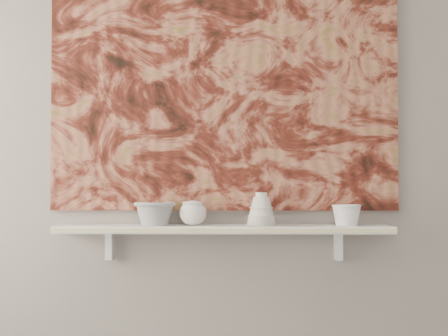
{
  "coord_description": "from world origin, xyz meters",
  "views": [
    {
      "loc": [
        0.05,
        -1.11,
        1.1
      ],
      "look_at": [
        0.0,
        1.49,
        1.17
      ],
      "focal_mm": 50.0,
      "sensor_mm": 36.0,
      "label": 1
    }
  ],
  "objects_px": {
    "shelf": "(223,229)",
    "bowl_grey": "(155,213)",
    "cup_cream": "(193,213)",
    "painting": "(224,84)",
    "bell_vessel": "(261,209)",
    "bowl_white": "(347,215)"
  },
  "relations": [
    {
      "from": "cup_cream",
      "to": "bowl_white",
      "type": "distance_m",
      "value": 0.64
    },
    {
      "from": "painting",
      "to": "bowl_white",
      "type": "distance_m",
      "value": 0.77
    },
    {
      "from": "bell_vessel",
      "to": "painting",
      "type": "bearing_deg",
      "value": 153.18
    },
    {
      "from": "bowl_grey",
      "to": "bowl_white",
      "type": "xyz_separation_m",
      "value": [
        0.8,
        0.0,
        -0.01
      ]
    },
    {
      "from": "cup_cream",
      "to": "bowl_white",
      "type": "bearing_deg",
      "value": 0.0
    },
    {
      "from": "painting",
      "to": "cup_cream",
      "type": "height_order",
      "value": "painting"
    },
    {
      "from": "shelf",
      "to": "bowl_grey",
      "type": "height_order",
      "value": "bowl_grey"
    },
    {
      "from": "shelf",
      "to": "bowl_grey",
      "type": "relative_size",
      "value": 7.92
    },
    {
      "from": "painting",
      "to": "bell_vessel",
      "type": "relative_size",
      "value": 10.74
    },
    {
      "from": "painting",
      "to": "cup_cream",
      "type": "distance_m",
      "value": 0.58
    },
    {
      "from": "bowl_grey",
      "to": "bowl_white",
      "type": "height_order",
      "value": "bowl_grey"
    },
    {
      "from": "shelf",
      "to": "bowl_white",
      "type": "xyz_separation_m",
      "value": [
        0.51,
        0.0,
        0.06
      ]
    },
    {
      "from": "painting",
      "to": "bowl_white",
      "type": "xyz_separation_m",
      "value": [
        0.51,
        -0.08,
        -0.57
      ]
    },
    {
      "from": "painting",
      "to": "cup_cream",
      "type": "xyz_separation_m",
      "value": [
        -0.13,
        -0.08,
        -0.56
      ]
    },
    {
      "from": "bell_vessel",
      "to": "bowl_white",
      "type": "distance_m",
      "value": 0.36
    },
    {
      "from": "bell_vessel",
      "to": "bowl_white",
      "type": "bearing_deg",
      "value": 0.0
    },
    {
      "from": "cup_cream",
      "to": "bowl_white",
      "type": "height_order",
      "value": "cup_cream"
    },
    {
      "from": "bell_vessel",
      "to": "shelf",
      "type": "bearing_deg",
      "value": 180.0
    },
    {
      "from": "shelf",
      "to": "cup_cream",
      "type": "height_order",
      "value": "cup_cream"
    },
    {
      "from": "shelf",
      "to": "bell_vessel",
      "type": "distance_m",
      "value": 0.18
    },
    {
      "from": "painting",
      "to": "bowl_grey",
      "type": "bearing_deg",
      "value": -164.34
    },
    {
      "from": "shelf",
      "to": "bell_vessel",
      "type": "bearing_deg",
      "value": 0.0
    }
  ]
}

